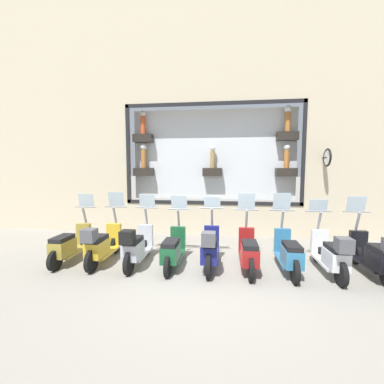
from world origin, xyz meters
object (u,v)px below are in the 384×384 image
at_px(scooter_white_1, 331,254).
at_px(scooter_olive_8, 70,245).
at_px(scooter_navy_4, 210,249).
at_px(scooter_green_5, 173,249).
at_px(scooter_teal_2, 288,253).
at_px(scooter_silver_6, 136,246).
at_px(scooter_black_0, 375,256).
at_px(scooter_red_3, 249,252).
at_px(scooter_yellow_7, 102,245).

bearing_deg(scooter_white_1, scooter_olive_8, 89.42).
bearing_deg(scooter_navy_4, scooter_green_5, 86.56).
height_order(scooter_white_1, scooter_teal_2, scooter_teal_2).
distance_m(scooter_silver_6, scooter_olive_8, 1.72).
bearing_deg(scooter_teal_2, scooter_white_1, -94.43).
height_order(scooter_black_0, scooter_white_1, scooter_black_0).
xyz_separation_m(scooter_teal_2, scooter_red_3, (-0.00, 0.86, -0.00)).
bearing_deg(scooter_teal_2, scooter_silver_6, 91.06).
distance_m(scooter_black_0, scooter_silver_6, 5.16).
distance_m(scooter_yellow_7, scooter_olive_8, 0.86).
height_order(scooter_white_1, scooter_green_5, scooter_green_5).
height_order(scooter_black_0, scooter_yellow_7, scooter_yellow_7).
xyz_separation_m(scooter_navy_4, scooter_olive_8, (0.05, 3.44, -0.06)).
distance_m(scooter_silver_6, scooter_yellow_7, 0.86).
bearing_deg(scooter_olive_8, scooter_teal_2, -89.94).
relative_size(scooter_black_0, scooter_navy_4, 1.00).
relative_size(scooter_navy_4, scooter_yellow_7, 1.00).
bearing_deg(scooter_yellow_7, scooter_olive_8, 86.33).
distance_m(scooter_green_5, scooter_silver_6, 0.86).
distance_m(scooter_black_0, scooter_red_3, 2.58).
distance_m(scooter_green_5, scooter_olive_8, 2.58).
height_order(scooter_navy_4, scooter_silver_6, scooter_silver_6).
xyz_separation_m(scooter_white_1, scooter_olive_8, (0.06, 6.02, -0.05)).
relative_size(scooter_teal_2, scooter_red_3, 1.00).
bearing_deg(scooter_black_0, scooter_teal_2, 87.95).
bearing_deg(scooter_red_3, scooter_navy_4, 93.86).
height_order(scooter_red_3, scooter_navy_4, scooter_red_3).
height_order(scooter_teal_2, scooter_yellow_7, scooter_teal_2).
xyz_separation_m(scooter_black_0, scooter_olive_8, (0.06, 6.87, -0.06)).
distance_m(scooter_red_3, scooter_navy_4, 0.86).
bearing_deg(scooter_navy_4, scooter_white_1, -90.18).
distance_m(scooter_black_0, scooter_yellow_7, 6.02).
bearing_deg(scooter_black_0, scooter_yellow_7, 89.99).
distance_m(scooter_black_0, scooter_teal_2, 1.72).
bearing_deg(scooter_red_3, scooter_silver_6, 91.40).
bearing_deg(scooter_navy_4, scooter_red_3, -86.14).
relative_size(scooter_white_1, scooter_red_3, 1.00).
bearing_deg(scooter_green_5, scooter_silver_6, 93.77).
relative_size(scooter_navy_4, scooter_olive_8, 1.01).
bearing_deg(scooter_black_0, scooter_green_5, 89.27).
xyz_separation_m(scooter_navy_4, scooter_yellow_7, (-0.00, 2.58, -0.00)).
xyz_separation_m(scooter_white_1, scooter_yellow_7, (0.01, 5.16, 0.01)).
height_order(scooter_red_3, scooter_green_5, scooter_red_3).
bearing_deg(scooter_silver_6, scooter_white_1, -90.04).
bearing_deg(scooter_yellow_7, scooter_red_3, -89.00).
relative_size(scooter_white_1, scooter_navy_4, 0.99).
xyz_separation_m(scooter_black_0, scooter_teal_2, (0.06, 1.72, -0.04)).
bearing_deg(scooter_yellow_7, scooter_teal_2, -89.20).
relative_size(scooter_green_5, scooter_silver_6, 0.99).
relative_size(scooter_yellow_7, scooter_olive_8, 1.01).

